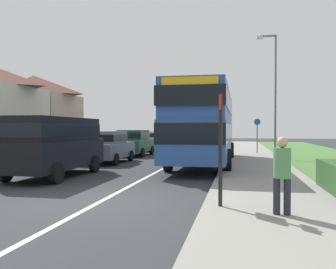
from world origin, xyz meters
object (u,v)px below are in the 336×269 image
(bus_stop_sign, at_px, (220,142))
(cycle_route_sign, at_px, (257,134))
(parked_van_black, at_px, (54,142))
(street_lamp_mid, at_px, (274,88))
(parked_car_dark_green, at_px, (134,142))
(parked_car_silver, at_px, (153,140))
(double_decker_bus, at_px, (205,122))
(pedestrian_at_stop, at_px, (282,172))
(parked_car_grey, at_px, (107,146))

(bus_stop_sign, relative_size, cycle_route_sign, 1.03)
(parked_van_black, height_order, bus_stop_sign, bus_stop_sign)
(cycle_route_sign, distance_m, street_lamp_mid, 5.08)
(bus_stop_sign, xyz_separation_m, cycle_route_sign, (1.67, 17.83, -0.11))
(bus_stop_sign, bearing_deg, cycle_route_sign, 84.66)
(parked_van_black, height_order, parked_car_dark_green, parked_van_black)
(parked_car_silver, bearing_deg, bus_stop_sign, -72.47)
(parked_car_dark_green, bearing_deg, cycle_route_sign, 17.29)
(double_decker_bus, relative_size, pedestrian_at_stop, 6.88)
(parked_van_black, distance_m, parked_car_silver, 16.34)
(parked_car_grey, xyz_separation_m, street_lamp_mid, (8.85, 3.54, 3.24))
(parked_van_black, distance_m, parked_car_dark_green, 10.80)
(bus_stop_sign, relative_size, street_lamp_mid, 0.36)
(parked_car_grey, xyz_separation_m, bus_stop_sign, (6.48, -10.08, 0.61))
(parked_car_grey, bearing_deg, parked_van_black, -89.80)
(parked_car_dark_green, distance_m, bus_stop_sign, 16.63)
(street_lamp_mid, bearing_deg, parked_van_black, -134.03)
(parked_van_black, distance_m, cycle_route_sign, 15.62)
(pedestrian_at_stop, xyz_separation_m, cycle_route_sign, (0.42, 18.39, 0.45))
(pedestrian_at_stop, height_order, cycle_route_sign, cycle_route_sign)
(double_decker_bus, relative_size, cycle_route_sign, 4.56)
(parked_car_grey, xyz_separation_m, cycle_route_sign, (8.14, 7.75, 0.50))
(cycle_route_sign, bearing_deg, pedestrian_at_stop, -91.32)
(bus_stop_sign, distance_m, cycle_route_sign, 17.91)
(double_decker_bus, height_order, parked_car_grey, double_decker_bus)
(double_decker_bus, distance_m, pedestrian_at_stop, 11.03)
(double_decker_bus, bearing_deg, parked_car_dark_green, 135.43)
(parked_car_silver, relative_size, street_lamp_mid, 0.61)
(pedestrian_at_stop, height_order, street_lamp_mid, street_lamp_mid)
(parked_car_grey, relative_size, pedestrian_at_stop, 2.46)
(double_decker_bus, xyz_separation_m, parked_van_black, (-5.16, -5.63, -0.81))
(parked_car_dark_green, height_order, street_lamp_mid, street_lamp_mid)
(pedestrian_at_stop, bearing_deg, double_decker_bus, 103.36)
(pedestrian_at_stop, distance_m, bus_stop_sign, 1.47)
(street_lamp_mid, bearing_deg, parked_car_grey, -158.20)
(parked_car_grey, height_order, bus_stop_sign, bus_stop_sign)
(parked_car_dark_green, relative_size, pedestrian_at_stop, 2.49)
(parked_car_dark_green, distance_m, pedestrian_at_stop, 17.64)
(parked_car_silver, xyz_separation_m, cycle_route_sign, (8.24, -2.99, 0.53))
(double_decker_bus, distance_m, parked_car_dark_green, 7.45)
(parked_van_black, bearing_deg, pedestrian_at_stop, -33.23)
(parked_van_black, distance_m, bus_stop_sign, 7.86)
(parked_van_black, xyz_separation_m, bus_stop_sign, (6.46, -4.49, 0.21))
(parked_car_dark_green, height_order, pedestrian_at_stop, parked_car_dark_green)
(cycle_route_sign, bearing_deg, double_decker_bus, -110.98)
(parked_car_silver, height_order, bus_stop_sign, bus_stop_sign)
(parked_car_silver, relative_size, pedestrian_at_stop, 2.64)
(parked_van_black, distance_m, street_lamp_mid, 13.01)
(parked_car_grey, distance_m, parked_car_dark_green, 5.20)
(street_lamp_mid, bearing_deg, parked_car_silver, 141.14)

